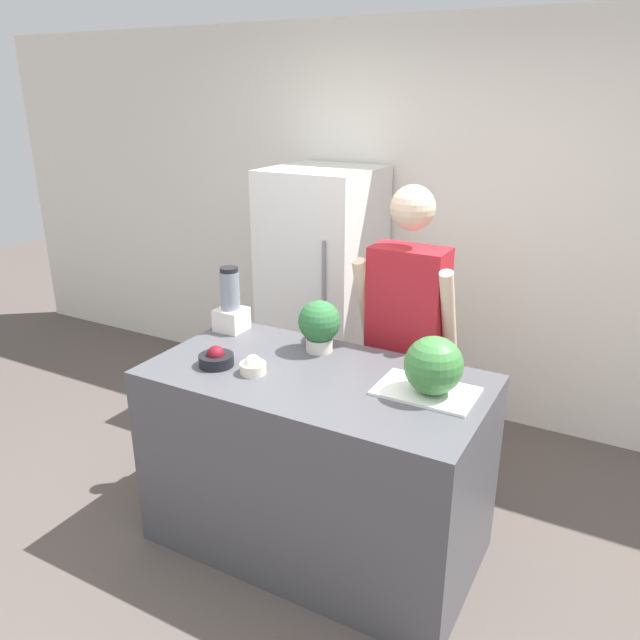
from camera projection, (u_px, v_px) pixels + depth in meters
The scene contains 11 objects.
ground_plane at pixel (272, 594), 2.84m from camera, with size 14.00×14.00×0.00m, color #564C47.
wall_back at pixel (443, 226), 4.15m from camera, with size 8.00×0.06×2.60m.
counter_island at pixel (316, 462), 3.02m from camera, with size 1.57×0.82×0.94m.
refrigerator at pixel (323, 293), 4.30m from camera, with size 0.68×0.73×1.69m.
person at pixel (406, 343), 3.30m from camera, with size 0.53×0.27×1.73m.
cutting_board at pixel (426, 391), 2.67m from camera, with size 0.42×0.28×0.01m.
watermelon at pixel (434, 365), 2.60m from camera, with size 0.25×0.25×0.25m.
bowl_cherries at pixel (216, 358), 2.93m from camera, with size 0.17×0.17×0.10m.
bowl_cream at pixel (253, 366), 2.85m from camera, with size 0.12×0.12×0.09m.
blender at pixel (231, 305), 3.32m from camera, with size 0.15×0.15×0.35m.
potted_plant at pixel (319, 324), 3.06m from camera, with size 0.21×0.21×0.26m.
Camera 1 is at (1.26, -1.85, 2.16)m, focal length 35.00 mm.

